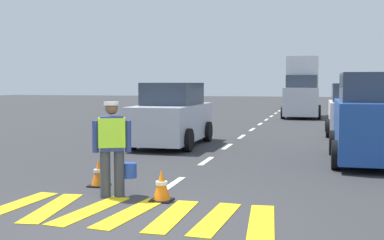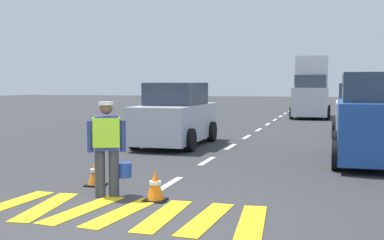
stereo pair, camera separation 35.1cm
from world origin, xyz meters
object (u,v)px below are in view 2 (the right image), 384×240
object	(u,v)px
traffic_cone_far	(96,172)
delivery_truck	(311,90)
traffic_cone_near	(155,185)
car_parked_far	(358,111)
road_worker	(108,144)
car_oncoming_lead	(176,116)
car_parked_curbside	(372,122)

from	to	relation	value
traffic_cone_far	delivery_truck	bearing A→B (deg)	81.57
traffic_cone_near	car_parked_far	distance (m)	12.80
traffic_cone_near	delivery_truck	bearing A→B (deg)	85.89
traffic_cone_far	delivery_truck	world-z (taller)	delivery_truck
traffic_cone_far	car_parked_far	xyz separation A→B (m)	(5.32, 11.35, 0.66)
road_worker	car_oncoming_lead	distance (m)	7.41
delivery_truck	car_oncoming_lead	world-z (taller)	delivery_truck
car_parked_curbside	car_parked_far	world-z (taller)	car_parked_curbside
traffic_cone_near	delivery_truck	size ratio (longest dim) A/B	0.12
traffic_cone_near	car_parked_far	xyz separation A→B (m)	(3.77, 12.22, 0.66)
road_worker	car_oncoming_lead	size ratio (longest dim) A/B	0.39
car_parked_far	car_oncoming_lead	xyz separation A→B (m)	(-5.77, -4.82, 0.01)
traffic_cone_far	car_parked_curbside	bearing A→B (deg)	38.97
delivery_truck	traffic_cone_near	bearing A→B (deg)	-94.11
delivery_truck	car_parked_far	bearing A→B (deg)	-77.36
car_parked_curbside	car_parked_far	size ratio (longest dim) A/B	1.03
traffic_cone_far	car_parked_far	distance (m)	12.55
car_parked_curbside	car_oncoming_lead	xyz separation A→B (m)	(-5.80, 2.21, -0.11)
traffic_cone_near	car_parked_curbside	size ratio (longest dim) A/B	0.13
traffic_cone_near	car_parked_far	size ratio (longest dim) A/B	0.14
road_worker	car_parked_curbside	world-z (taller)	car_parked_curbside
car_parked_curbside	road_worker	bearing A→B (deg)	-132.49
delivery_truck	car_parked_curbside	size ratio (longest dim) A/B	1.16
traffic_cone_far	delivery_truck	size ratio (longest dim) A/B	0.11
road_worker	traffic_cone_near	size ratio (longest dim) A/B	3.12
road_worker	delivery_truck	xyz separation A→B (m)	(2.48, 21.90, 0.68)
car_parked_curbside	car_oncoming_lead	distance (m)	6.20
road_worker	car_oncoming_lead	xyz separation A→B (m)	(-1.10, 7.33, 0.00)
car_oncoming_lead	delivery_truck	bearing A→B (deg)	76.19
road_worker	traffic_cone_far	distance (m)	1.23
traffic_cone_near	car_oncoming_lead	bearing A→B (deg)	105.14
car_parked_curbside	car_oncoming_lead	size ratio (longest dim) A/B	0.93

